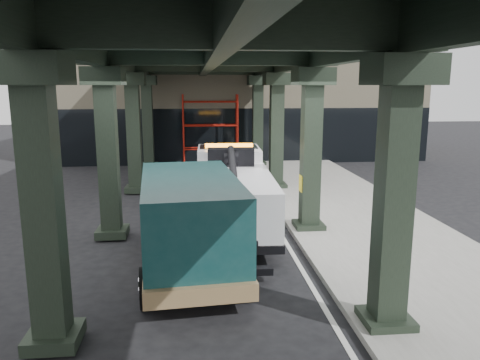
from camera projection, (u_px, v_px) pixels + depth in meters
ground at (231, 258)px, 12.43m from camera, size 90.00×90.00×0.00m
sidewalk at (367, 228)px, 14.79m from camera, size 5.00×40.00×0.15m
lane_stripe at (280, 232)px, 14.54m from camera, size 0.12×38.00×0.01m
viaduct at (210, 51)px, 13.25m from camera, size 7.40×32.00×6.40m
building at (237, 93)px, 31.33m from camera, size 22.00×10.00×8.00m
scaffolding at (210, 128)px, 26.29m from camera, size 3.08×0.88×4.00m
tow_truck at (231, 187)px, 15.12m from camera, size 2.59×8.00×2.60m
towed_van at (189, 219)px, 11.38m from camera, size 2.81×6.09×2.40m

